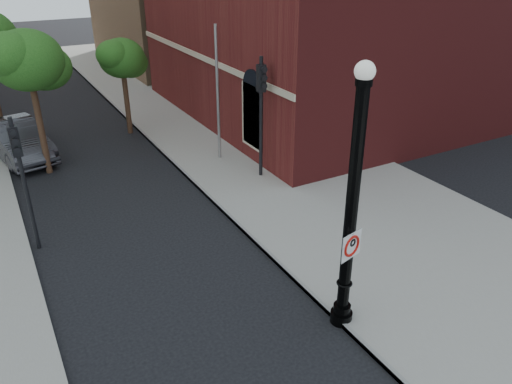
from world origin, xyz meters
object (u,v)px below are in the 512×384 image
parked_car (17,140)px  traffic_signal_right (261,99)px  no_parking_sign (352,245)px  traffic_signal_left (20,164)px  lamppost (351,217)px

parked_car → traffic_signal_right: (7.96, -6.81, 2.34)m
no_parking_sign → traffic_signal_right: size_ratio=0.14×
parked_car → traffic_signal_right: 10.73m
traffic_signal_left → traffic_signal_right: size_ratio=0.87×
parked_car → traffic_signal_left: (-0.36, -7.95, 1.95)m
lamppost → parked_car: 16.09m
lamppost → traffic_signal_left: size_ratio=1.53×
traffic_signal_right → lamppost: bearing=-101.1°
traffic_signal_left → traffic_signal_right: bearing=6.5°
no_parking_sign → traffic_signal_left: bearing=114.9°
lamppost → parked_car: lamppost is taller
lamppost → parked_car: size_ratio=1.27×
no_parking_sign → traffic_signal_left: size_ratio=0.16×
no_parking_sign → parked_car: (-5.50, 15.12, -1.45)m
no_parking_sign → traffic_signal_left: (-5.86, 7.17, 0.50)m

